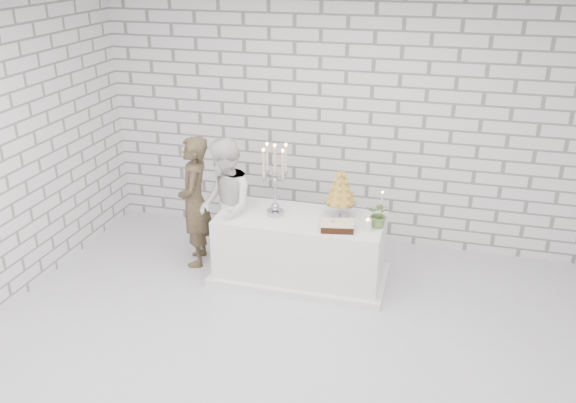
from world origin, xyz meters
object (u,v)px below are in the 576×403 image
object	(u,v)px
groom	(195,202)
bride	(225,207)
cake_table	(300,248)
croquembouche	(341,194)
candelabra	(275,180)

from	to	relation	value
groom	bride	bearing A→B (deg)	64.22
cake_table	croquembouche	distance (m)	0.77
groom	croquembouche	bearing A→B (deg)	75.73
groom	bride	distance (m)	0.40
cake_table	bride	distance (m)	0.95
groom	croquembouche	distance (m)	1.68
bride	croquembouche	world-z (taller)	bride
cake_table	croquembouche	bearing A→B (deg)	17.06
bride	candelabra	world-z (taller)	candelabra
cake_table	groom	bearing A→B (deg)	177.57
groom	bride	world-z (taller)	bride
cake_table	groom	size ratio (longest dim) A/B	1.17
groom	croquembouche	xyz separation A→B (m)	(1.66, 0.07, 0.25)
candelabra	croquembouche	bearing A→B (deg)	11.18
groom	candelabra	world-z (taller)	candelabra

